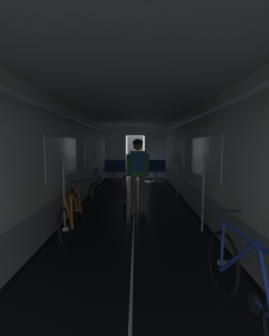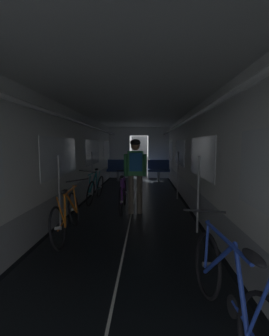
{
  "view_description": "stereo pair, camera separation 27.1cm",
  "coord_description": "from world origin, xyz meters",
  "px_view_note": "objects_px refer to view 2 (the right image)",
  "views": [
    {
      "loc": [
        0.05,
        -1.96,
        1.59
      ],
      "look_at": [
        0.0,
        4.63,
        0.93
      ],
      "focal_mm": 24.23,
      "sensor_mm": 36.0,
      "label": 1
    },
    {
      "loc": [
        0.32,
        -1.96,
        1.59
      ],
      "look_at": [
        0.0,
        4.63,
        0.93
      ],
      "focal_mm": 24.23,
      "sensor_mm": 36.0,
      "label": 2
    }
  ],
  "objects_px": {
    "bench_seat_far_right": "(158,168)",
    "bicycle_teal": "(96,188)",
    "bench_seat_far_left": "(118,168)",
    "bicycle_orange": "(67,215)",
    "bicycle_purple_in_aisle": "(123,195)",
    "person_cyclist_aisle": "(135,168)",
    "bicycle_blue": "(229,292)"
  },
  "relations": [
    {
      "from": "bicycle_teal",
      "to": "person_cyclist_aisle",
      "type": "xyz_separation_m",
      "value": [
        1.18,
        -1.1,
        0.69
      ]
    },
    {
      "from": "bicycle_teal",
      "to": "bicycle_blue",
      "type": "xyz_separation_m",
      "value": [
        2.11,
        -4.46,
        0.0
      ]
    },
    {
      "from": "bench_seat_far_right",
      "to": "bicycle_orange",
      "type": "height_order",
      "value": "bicycle_orange"
    },
    {
      "from": "bench_seat_far_left",
      "to": "bench_seat_far_right",
      "type": "xyz_separation_m",
      "value": [
        1.8,
        0.0,
        0.0
      ]
    },
    {
      "from": "bench_seat_far_right",
      "to": "bicycle_orange",
      "type": "xyz_separation_m",
      "value": [
        -1.94,
        -6.25,
        -0.19
      ]
    },
    {
      "from": "bicycle_orange",
      "to": "bicycle_purple_in_aisle",
      "type": "xyz_separation_m",
      "value": [
        0.82,
        1.64,
        0.0
      ]
    },
    {
      "from": "bench_seat_far_left",
      "to": "bench_seat_far_right",
      "type": "height_order",
      "value": "same"
    },
    {
      "from": "person_cyclist_aisle",
      "to": "bicycle_orange",
      "type": "bearing_deg",
      "value": -129.49
    },
    {
      "from": "bicycle_orange",
      "to": "bicycle_blue",
      "type": "height_order",
      "value": "bicycle_orange"
    },
    {
      "from": "bicycle_blue",
      "to": "person_cyclist_aisle",
      "type": "relative_size",
      "value": 0.98
    },
    {
      "from": "bicycle_blue",
      "to": "bicycle_purple_in_aisle",
      "type": "xyz_separation_m",
      "value": [
        -1.24,
        3.62,
        0.0
      ]
    },
    {
      "from": "bench_seat_far_left",
      "to": "person_cyclist_aisle",
      "type": "bearing_deg",
      "value": -78.5
    },
    {
      "from": "bench_seat_far_left",
      "to": "bench_seat_far_right",
      "type": "distance_m",
      "value": 1.8
    },
    {
      "from": "bicycle_teal",
      "to": "bicycle_blue",
      "type": "bearing_deg",
      "value": -64.69
    },
    {
      "from": "bench_seat_far_right",
      "to": "bicycle_teal",
      "type": "distance_m",
      "value": 4.27
    },
    {
      "from": "bench_seat_far_right",
      "to": "bicycle_teal",
      "type": "bearing_deg",
      "value": -117.77
    },
    {
      "from": "bicycle_orange",
      "to": "bicycle_blue",
      "type": "bearing_deg",
      "value": -43.89
    },
    {
      "from": "bench_seat_far_right",
      "to": "bicycle_purple_in_aisle",
      "type": "distance_m",
      "value": 4.75
    },
    {
      "from": "person_cyclist_aisle",
      "to": "bicycle_purple_in_aisle",
      "type": "distance_m",
      "value": 0.8
    },
    {
      "from": "bench_seat_far_right",
      "to": "bicycle_blue",
      "type": "distance_m",
      "value": 8.24
    },
    {
      "from": "bench_seat_far_right",
      "to": "person_cyclist_aisle",
      "type": "xyz_separation_m",
      "value": [
        -0.81,
        -4.88,
        0.5
      ]
    },
    {
      "from": "bicycle_orange",
      "to": "bench_seat_far_right",
      "type": "bearing_deg",
      "value": 72.76
    },
    {
      "from": "bench_seat_far_left",
      "to": "bicycle_blue",
      "type": "bearing_deg",
      "value": -76.86
    },
    {
      "from": "bench_seat_far_right",
      "to": "bench_seat_far_left",
      "type": "bearing_deg",
      "value": 180.0
    },
    {
      "from": "bench_seat_far_right",
      "to": "person_cyclist_aisle",
      "type": "relative_size",
      "value": 0.57
    },
    {
      "from": "bicycle_orange",
      "to": "person_cyclist_aisle",
      "type": "xyz_separation_m",
      "value": [
        1.13,
        1.37,
        0.69
      ]
    },
    {
      "from": "bicycle_teal",
      "to": "bicycle_purple_in_aisle",
      "type": "height_order",
      "value": "bicycle_teal"
    },
    {
      "from": "bench_seat_far_right",
      "to": "bicycle_teal",
      "type": "height_order",
      "value": "same"
    },
    {
      "from": "bicycle_orange",
      "to": "bicycle_blue",
      "type": "relative_size",
      "value": 1.0
    },
    {
      "from": "bench_seat_far_left",
      "to": "bench_seat_far_right",
      "type": "bearing_deg",
      "value": 0.0
    },
    {
      "from": "bench_seat_far_left",
      "to": "bicycle_teal",
      "type": "xyz_separation_m",
      "value": [
        -0.19,
        -3.77,
        -0.19
      ]
    },
    {
      "from": "bicycle_blue",
      "to": "bicycle_purple_in_aisle",
      "type": "bearing_deg",
      "value": 108.97
    }
  ]
}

